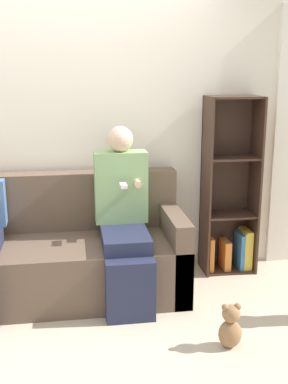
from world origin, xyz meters
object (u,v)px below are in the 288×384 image
object	(u,v)px
adult_seated	(124,213)
bookshelf	(231,207)
teddy_bear	(230,327)
couch	(46,256)

from	to	relation	value
adult_seated	bookshelf	bearing A→B (deg)	21.76
bookshelf	teddy_bear	world-z (taller)	bookshelf
bookshelf	teddy_bear	bearing A→B (deg)	-107.99
adult_seated	couch	bearing A→B (deg)	168.84
couch	teddy_bear	world-z (taller)	couch
bookshelf	adult_seated	bearing A→B (deg)	-158.24
couch	bookshelf	xyz separation A→B (m)	(1.60, 0.28, 0.26)
adult_seated	teddy_bear	world-z (taller)	adult_seated
couch	adult_seated	distance (m)	0.72
couch	adult_seated	world-z (taller)	adult_seated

